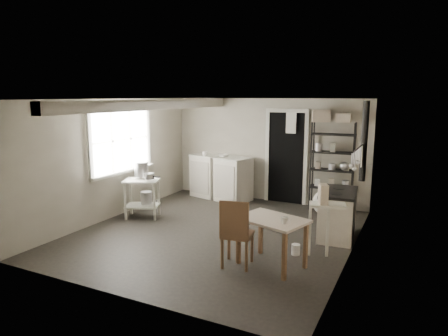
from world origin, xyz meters
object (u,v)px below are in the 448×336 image
at_px(shelf_rack, 332,165).
at_px(flour_sack, 323,203).
at_px(prep_table, 142,197).
at_px(chair, 238,232).
at_px(stockpot, 141,169).
at_px(work_table, 272,240).
at_px(base_cabinets, 221,179).
at_px(stove, 338,212).

xyz_separation_m(shelf_rack, flour_sack, (-0.07, -0.39, -0.71)).
height_order(prep_table, chair, chair).
relative_size(stockpot, flour_sack, 0.59).
bearing_deg(work_table, base_cabinets, 127.35).
bearing_deg(chair, stove, 50.45).
relative_size(prep_table, base_cabinets, 0.50).
relative_size(prep_table, flour_sack, 1.53).
bearing_deg(stove, flour_sack, 108.19).
height_order(stockpot, stove, stockpot).
xyz_separation_m(prep_table, shelf_rack, (3.20, 2.14, 0.55)).
height_order(chair, flour_sack, chair).
distance_m(stockpot, base_cabinets, 2.13).
relative_size(base_cabinets, chair, 1.54).
distance_m(base_cabinets, shelf_rack, 2.55).
distance_m(stove, flour_sack, 1.30).
distance_m(base_cabinets, chair, 3.77).
distance_m(prep_table, shelf_rack, 3.89).
distance_m(prep_table, base_cabinets, 2.14).
relative_size(prep_table, work_table, 0.83).
bearing_deg(flour_sack, prep_table, -150.74).
relative_size(chair, flour_sack, 2.00).
height_order(prep_table, stove, stove).
xyz_separation_m(prep_table, stove, (3.64, 0.57, 0.04)).
height_order(stove, work_table, stove).
relative_size(work_table, flour_sack, 1.86).
relative_size(shelf_rack, flour_sack, 3.74).
xyz_separation_m(prep_table, stockpot, (-0.07, 0.09, 0.54)).
xyz_separation_m(stockpot, work_table, (3.11, -1.13, -0.56)).
xyz_separation_m(stockpot, stove, (3.70, 0.48, -0.50)).
xyz_separation_m(shelf_rack, stove, (0.43, -1.57, -0.51)).
distance_m(shelf_rack, stove, 1.71).
xyz_separation_m(stockpot, base_cabinets, (0.77, 1.93, -0.48)).
bearing_deg(stove, prep_table, -175.89).
distance_m(work_table, flour_sack, 2.80).
distance_m(base_cabinets, stove, 3.27).
bearing_deg(base_cabinets, flour_sack, 7.81).
height_order(stove, flour_sack, stove).
distance_m(shelf_rack, work_table, 3.24).
xyz_separation_m(stove, work_table, (-0.60, -1.61, -0.06)).
relative_size(shelf_rack, work_table, 2.01).
xyz_separation_m(prep_table, flour_sack, (3.13, 1.76, -0.16)).
height_order(stockpot, base_cabinets, stockpot).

